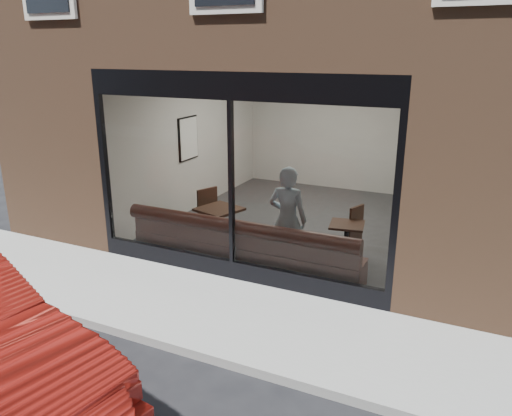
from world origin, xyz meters
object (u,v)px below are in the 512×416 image
at_px(cafe_table_right, 347,225).
at_px(cafe_chair_left, 202,221).
at_px(banquette, 244,256).
at_px(cafe_chair_right, 346,242).
at_px(person, 288,220).
at_px(cafe_table_left, 219,209).

distance_m(cafe_table_right, cafe_chair_left, 3.09).
distance_m(banquette, cafe_chair_right, 1.89).
bearing_deg(cafe_chair_left, cafe_chair_right, -155.22).
bearing_deg(banquette, cafe_chair_right, 43.50).
bearing_deg(cafe_chair_right, banquette, 63.57).
xyz_separation_m(person, cafe_table_right, (0.84, 0.54, -0.14)).
xyz_separation_m(cafe_chair_left, cafe_chair_right, (2.90, 0.10, 0.00)).
xyz_separation_m(cafe_table_left, cafe_table_right, (2.32, 0.17, 0.00)).
height_order(person, cafe_table_left, person).
bearing_deg(person, banquette, 20.79).
relative_size(banquette, cafe_table_left, 5.78).
height_order(person, cafe_table_right, person).
distance_m(banquette, person, 0.96).
height_order(banquette, cafe_table_left, cafe_table_left).
distance_m(cafe_table_left, cafe_chair_left, 1.03).
distance_m(banquette, cafe_chair_left, 1.94).
bearing_deg(cafe_chair_left, banquette, 164.70).
relative_size(person, cafe_table_left, 2.53).
bearing_deg(banquette, cafe_table_right, 28.47).
distance_m(person, cafe_table_left, 1.53).
xyz_separation_m(banquette, cafe_chair_left, (-1.53, 1.20, 0.01)).
distance_m(person, cafe_chair_left, 2.46).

